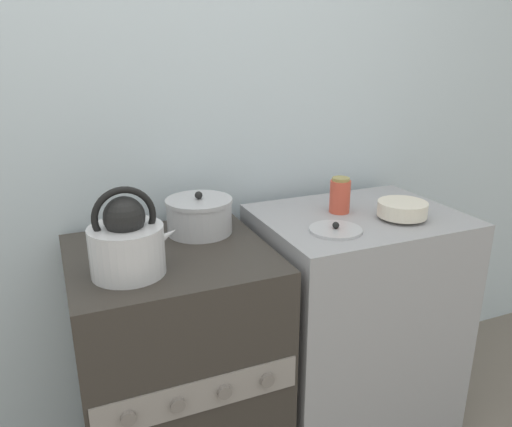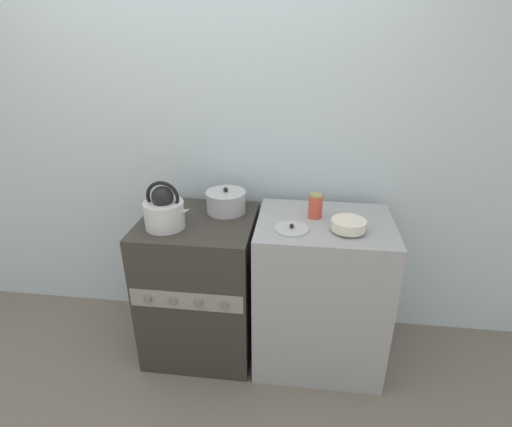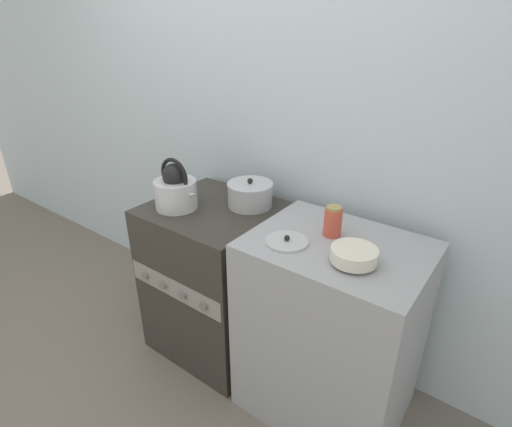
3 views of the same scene
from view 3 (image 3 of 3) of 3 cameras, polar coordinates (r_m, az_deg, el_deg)
The scene contains 9 objects.
ground_plane at distance 2.48m, azimuth -10.36°, elevation -21.04°, with size 12.00×12.00×0.00m, color #70665B.
wall_back at distance 2.28m, azimuth -0.12°, elevation 12.01°, with size 7.00×0.06×2.50m.
stove at distance 2.35m, azimuth -5.75°, elevation -9.19°, with size 0.66×0.64×0.91m.
counter at distance 2.00m, azimuth 10.47°, elevation -16.11°, with size 0.75×0.58×0.95m.
kettle at distance 2.11m, azimuth -11.39°, elevation 3.36°, with size 0.27×0.22×0.27m.
cooking_pot at distance 2.10m, azimuth -0.85°, elevation 2.74°, with size 0.24×0.24×0.16m.
enamel_bowl at distance 1.59m, azimuth 13.82°, elevation -5.80°, with size 0.18×0.18×0.07m.
storage_jar at distance 1.76m, azimuth 10.92°, elevation -1.11°, with size 0.08×0.08×0.14m.
loose_pot_lid at distance 1.70m, azimuth 4.43°, elevation -3.97°, with size 0.18×0.18×0.03m.
Camera 3 is at (1.33, -1.09, 1.79)m, focal length 28.00 mm.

